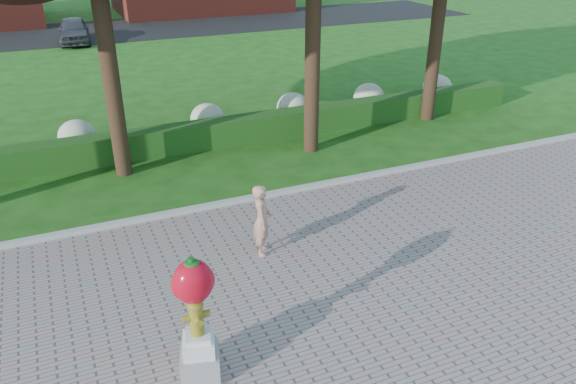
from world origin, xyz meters
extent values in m
plane|color=#1D4812|center=(0.00, 0.00, 0.00)|extent=(100.00, 100.00, 0.00)
cube|color=#ADADA5|center=(0.00, 3.00, 0.07)|extent=(40.00, 0.18, 0.15)
cube|color=#194F16|center=(0.00, 7.00, 0.40)|extent=(24.00, 0.70, 0.80)
ellipsoid|color=#B7BC8F|center=(-3.00, 8.00, 0.55)|extent=(1.10, 1.10, 0.99)
ellipsoid|color=#B7BC8F|center=(1.00, 8.00, 0.55)|extent=(1.10, 1.10, 0.99)
ellipsoid|color=#B7BC8F|center=(4.00, 8.00, 0.55)|extent=(1.10, 1.10, 0.99)
ellipsoid|color=#B7BC8F|center=(7.00, 8.00, 0.55)|extent=(1.10, 1.10, 0.99)
ellipsoid|color=#B7BC8F|center=(10.00, 8.00, 0.55)|extent=(1.10, 1.10, 0.99)
cube|color=black|center=(0.00, 28.00, 0.01)|extent=(50.00, 8.00, 0.02)
cylinder|color=black|center=(-2.00, 6.00, 3.08)|extent=(0.44, 0.44, 6.16)
cylinder|color=black|center=(3.50, 5.50, 3.64)|extent=(0.44, 0.44, 7.28)
cylinder|color=black|center=(8.50, 6.50, 2.94)|extent=(0.44, 0.44, 5.88)
cube|color=gray|center=(-2.11, -2.29, 0.28)|extent=(0.72, 0.72, 0.47)
cube|color=silver|center=(-2.11, -2.29, 0.64)|extent=(0.58, 0.58, 0.26)
cube|color=silver|center=(-2.11, -2.29, 0.82)|extent=(0.46, 0.46, 0.09)
cylinder|color=olive|center=(-2.11, -2.29, 1.13)|extent=(0.21, 0.21, 0.53)
ellipsoid|color=olive|center=(-2.11, -2.29, 1.40)|extent=(0.25, 0.25, 0.17)
cylinder|color=olive|center=(-2.26, -2.29, 1.19)|extent=(0.11, 0.10, 0.10)
cylinder|color=olive|center=(-1.96, -2.29, 1.19)|extent=(0.11, 0.10, 0.10)
cylinder|color=olive|center=(-2.11, -2.43, 1.19)|extent=(0.11, 0.11, 0.11)
cylinder|color=olive|center=(-2.11, -2.29, 1.47)|extent=(0.08, 0.08, 0.05)
ellipsoid|color=red|center=(-2.11, -2.29, 1.80)|extent=(0.59, 0.53, 0.68)
ellipsoid|color=red|center=(-2.28, -2.29, 1.79)|extent=(0.29, 0.29, 0.44)
ellipsoid|color=red|center=(-1.94, -2.29, 1.79)|extent=(0.29, 0.29, 0.44)
cylinder|color=#135618|center=(-2.11, -2.29, 2.14)|extent=(0.09, 0.09, 0.11)
ellipsoid|color=#135618|center=(-2.11, -2.29, 2.12)|extent=(0.23, 0.23, 0.08)
imported|color=tan|center=(0.04, 0.63, 0.82)|extent=(0.55, 0.67, 1.56)
imported|color=#404248|center=(-1.72, 25.00, 0.69)|extent=(1.84, 4.04, 1.35)
camera|label=1|loc=(-3.48, -8.83, 6.47)|focal=35.00mm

